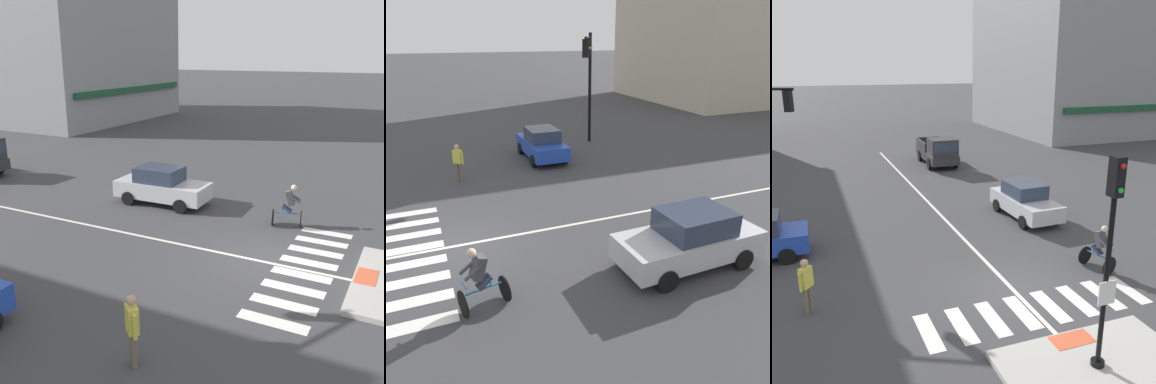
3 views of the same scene
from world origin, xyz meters
TOP-DOWN VIEW (x-y plane):
  - ground_plane at (0.00, 0.00)m, footprint 300.00×300.00m
  - tactile_pad_front at (0.00, -2.89)m, footprint 1.10×0.60m
  - crosswalk_stripe_a at (-3.27, -1.11)m, footprint 0.44×1.80m
  - crosswalk_stripe_b at (-2.33, -1.11)m, footprint 0.44×1.80m
  - crosswalk_stripe_c at (-1.40, -1.11)m, footprint 0.44×1.80m
  - crosswalk_stripe_d at (-0.47, -1.11)m, footprint 0.44×1.80m
  - crosswalk_stripe_e at (0.47, -1.11)m, footprint 0.44×1.80m
  - crosswalk_stripe_f at (1.40, -1.11)m, footprint 0.44×1.80m
  - crosswalk_stripe_g at (2.33, -1.11)m, footprint 0.44×1.80m
  - crosswalk_stripe_h at (3.27, -1.11)m, footprint 0.44×1.80m
  - lane_centre_line at (-0.12, 10.00)m, footprint 0.14×28.00m
  - building_corner_right at (23.20, 30.38)m, footprint 18.61×19.22m
  - car_silver_eastbound_mid at (3.48, 6.09)m, footprint 1.93×4.15m
  - cyclist at (3.25, 0.35)m, footprint 0.89×1.21m
  - pedestrian_at_curb_left at (-6.20, 1.03)m, footprint 0.40×0.44m

SIDE VIEW (x-z plane):
  - ground_plane at x=0.00m, z-range 0.00..0.00m
  - crosswalk_stripe_a at x=-3.27m, z-range 0.00..0.01m
  - crosswalk_stripe_b at x=-2.33m, z-range 0.00..0.01m
  - crosswalk_stripe_c at x=-1.40m, z-range 0.00..0.01m
  - crosswalk_stripe_d at x=-0.47m, z-range 0.00..0.01m
  - crosswalk_stripe_e at x=0.47m, z-range 0.00..0.01m
  - crosswalk_stripe_f at x=1.40m, z-range 0.00..0.01m
  - crosswalk_stripe_g at x=2.33m, z-range 0.00..0.01m
  - crosswalk_stripe_h at x=3.27m, z-range 0.00..0.01m
  - lane_centre_line at x=-0.12m, z-range 0.00..0.01m
  - tactile_pad_front at x=0.00m, z-range 0.15..0.16m
  - car_silver_eastbound_mid at x=3.48m, z-range -0.01..1.63m
  - cyclist at x=3.25m, z-range 0.03..1.71m
  - pedestrian_at_curb_left at x=-6.20m, z-range 0.15..1.82m
  - building_corner_right at x=23.20m, z-range 0.02..17.89m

